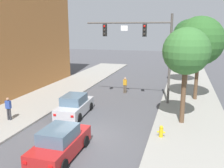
# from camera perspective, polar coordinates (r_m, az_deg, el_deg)

# --- Properties ---
(ground_plane) EXTENTS (120.00, 120.00, 0.00)m
(ground_plane) POSITION_cam_1_polar(r_m,az_deg,el_deg) (15.46, -6.97, -12.05)
(ground_plane) COLOR #4C4C51
(sidewalk_right) EXTENTS (5.00, 60.00, 0.15)m
(sidewalk_right) POSITION_cam_1_polar(r_m,az_deg,el_deg) (14.38, 18.43, -14.33)
(sidewalk_right) COLOR #99968E
(sidewalk_right) RESTS_ON ground
(traffic_signal_mast) EXTENTS (7.40, 0.38, 7.50)m
(traffic_signal_mast) POSITION_cam_1_polar(r_m,az_deg,el_deg) (21.15, 7.71, 9.73)
(traffic_signal_mast) COLOR #514C47
(traffic_signal_mast) RESTS_ON sidewalk_right
(car_lead_silver) EXTENTS (2.00, 4.32, 1.60)m
(car_lead_silver) POSITION_cam_1_polar(r_m,az_deg,el_deg) (18.90, -8.68, -5.07)
(car_lead_silver) COLOR #B7B7BC
(car_lead_silver) RESTS_ON ground
(car_following_red) EXTENTS (1.85, 4.24, 1.60)m
(car_following_red) POSITION_cam_1_polar(r_m,az_deg,el_deg) (13.19, -11.94, -13.35)
(car_following_red) COLOR #B21E1E
(car_following_red) RESTS_ON ground
(pedestrian_sidewalk_left_walker) EXTENTS (0.36, 0.22, 1.64)m
(pedestrian_sidewalk_left_walker) POSITION_cam_1_polar(r_m,az_deg,el_deg) (18.70, -22.97, -5.07)
(pedestrian_sidewalk_left_walker) COLOR #333338
(pedestrian_sidewalk_left_walker) RESTS_ON sidewalk_left
(pedestrian_crossing_road) EXTENTS (0.36, 0.22, 1.64)m
(pedestrian_crossing_road) POSITION_cam_1_polar(r_m,az_deg,el_deg) (24.91, 3.05, -0.11)
(pedestrian_crossing_road) COLOR brown
(pedestrian_crossing_road) RESTS_ON ground
(fire_hydrant) EXTENTS (0.48, 0.24, 0.72)m
(fire_hydrant) POSITION_cam_1_polar(r_m,az_deg,el_deg) (15.10, 11.38, -10.74)
(fire_hydrant) COLOR gold
(fire_hydrant) RESTS_ON sidewalk_right
(street_tree_nearest) EXTENTS (3.08, 3.08, 6.43)m
(street_tree_nearest) POSITION_cam_1_polar(r_m,az_deg,el_deg) (16.67, 16.90, 7.19)
(street_tree_nearest) COLOR brown
(street_tree_nearest) RESTS_ON sidewalk_right
(street_tree_second) EXTENTS (4.27, 4.27, 7.40)m
(street_tree_second) POSITION_cam_1_polar(r_m,az_deg,el_deg) (22.95, 19.67, 9.39)
(street_tree_second) COLOR brown
(street_tree_second) RESTS_ON sidewalk_right
(street_tree_third) EXTENTS (3.58, 3.58, 7.35)m
(street_tree_third) POSITION_cam_1_polar(r_m,az_deg,el_deg) (29.26, 17.48, 10.68)
(street_tree_third) COLOR brown
(street_tree_third) RESTS_ON sidewalk_right
(street_tree_farthest) EXTENTS (3.35, 3.35, 7.66)m
(street_tree_farthest) POSITION_cam_1_polar(r_m,az_deg,el_deg) (39.11, 17.57, 11.67)
(street_tree_farthest) COLOR brown
(street_tree_farthest) RESTS_ON sidewalk_right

